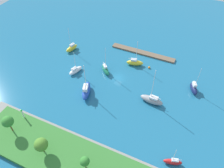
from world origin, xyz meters
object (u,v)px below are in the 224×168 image
object	(u,v)px
sailboat_gray_by_breakwater	(152,100)
sailboat_yellow_near_pier	(135,62)
park_tree_midwest	(8,122)
sailboat_blue_lone_north	(86,90)
sailboat_white_far_north	(75,70)
sailboat_red_along_channel	(173,162)
park_tree_mideast	(85,161)
pier_dock	(143,53)
harbor_beacon	(23,113)
sailboat_green_west_end	(105,70)
park_tree_west	(41,145)
mooring_buoy_orange	(149,67)
sailboat_yellow_lone_south	(72,48)
sailboat_navy_mid_basin	(194,88)

from	to	relation	value
sailboat_gray_by_breakwater	sailboat_yellow_near_pier	world-z (taller)	sailboat_gray_by_breakwater
park_tree_midwest	sailboat_blue_lone_north	world-z (taller)	sailboat_blue_lone_north
sailboat_white_far_north	sailboat_red_along_channel	bearing A→B (deg)	-99.13
sailboat_red_along_channel	sailboat_blue_lone_north	world-z (taller)	sailboat_blue_lone_north
park_tree_midwest	park_tree_mideast	world-z (taller)	park_tree_midwest
pier_dock	park_tree_midwest	distance (m)	53.92
park_tree_midwest	sailboat_yellow_near_pier	size ratio (longest dim) A/B	0.56
sailboat_yellow_near_pier	sailboat_white_far_north	bearing A→B (deg)	-161.37
harbor_beacon	sailboat_green_west_end	distance (m)	31.04
park_tree_west	mooring_buoy_orange	world-z (taller)	park_tree_west
mooring_buoy_orange	sailboat_blue_lone_north	bearing A→B (deg)	54.83
park_tree_midwest	harbor_beacon	bearing A→B (deg)	-87.24
sailboat_white_far_north	sailboat_green_west_end	bearing A→B (deg)	-48.68
park_tree_west	sailboat_red_along_channel	distance (m)	32.57
park_tree_west	sailboat_yellow_lone_south	xyz separation A→B (m)	(17.73, -41.09, -3.52)
park_tree_midwest	sailboat_blue_lone_north	bearing A→B (deg)	-116.69
sailboat_red_along_channel	sailboat_navy_mid_basin	bearing A→B (deg)	-106.84
park_tree_mideast	sailboat_blue_lone_north	distance (m)	25.33
park_tree_west	sailboat_yellow_near_pier	size ratio (longest dim) A/B	0.48
harbor_beacon	sailboat_yellow_lone_south	world-z (taller)	sailboat_yellow_lone_south
park_tree_mideast	sailboat_white_far_north	xyz separation A→B (m)	(21.06, -29.44, -3.35)
sailboat_white_far_north	sailboat_green_west_end	distance (m)	10.72
harbor_beacon	mooring_buoy_orange	distance (m)	45.25
park_tree_west	sailboat_yellow_lone_south	world-z (taller)	sailboat_yellow_lone_south
sailboat_blue_lone_north	sailboat_yellow_near_pier	bearing A→B (deg)	-43.95
pier_dock	park_tree_west	xyz separation A→B (m)	(8.80, 51.06, 4.34)
sailboat_red_along_channel	sailboat_yellow_near_pier	xyz separation A→B (m)	(22.01, -31.87, 0.24)
park_tree_west	mooring_buoy_orange	bearing A→B (deg)	-107.68
mooring_buoy_orange	sailboat_navy_mid_basin	bearing A→B (deg)	164.02
park_tree_midwest	sailboat_yellow_lone_south	distance (m)	40.45
park_tree_mideast	sailboat_navy_mid_basin	world-z (taller)	sailboat_navy_mid_basin
sailboat_red_along_channel	mooring_buoy_orange	world-z (taller)	sailboat_red_along_channel
sailboat_gray_by_breakwater	sailboat_white_far_north	distance (m)	28.99
pier_dock	harbor_beacon	world-z (taller)	harbor_beacon
mooring_buoy_orange	park_tree_west	bearing A→B (deg)	72.32
harbor_beacon	park_tree_mideast	xyz separation A→B (m)	(-23.36, 5.38, 1.11)
harbor_beacon	mooring_buoy_orange	bearing A→B (deg)	-124.49
sailboat_gray_by_breakwater	sailboat_white_far_north	bearing A→B (deg)	-0.91
harbor_beacon	park_tree_west	size ratio (longest dim) A/B	0.74
sailboat_yellow_lone_south	sailboat_yellow_near_pier	bearing A→B (deg)	108.71
park_tree_west	park_tree_midwest	bearing A→B (deg)	-6.87
sailboat_white_far_north	park_tree_west	bearing A→B (deg)	-146.23
pier_dock	sailboat_white_far_north	bearing A→B (deg)	48.72
harbor_beacon	mooring_buoy_orange	world-z (taller)	harbor_beacon
harbor_beacon	sailboat_yellow_lone_south	distance (m)	35.40
park_tree_west	sailboat_navy_mid_basin	bearing A→B (deg)	-128.22
sailboat_yellow_lone_south	park_tree_midwest	bearing A→B (deg)	23.30
sailboat_red_along_channel	harbor_beacon	bearing A→B (deg)	-9.82
sailboat_white_far_north	sailboat_green_west_end	size ratio (longest dim) A/B	0.81
sailboat_yellow_lone_south	sailboat_yellow_near_pier	world-z (taller)	sailboat_yellow_near_pier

